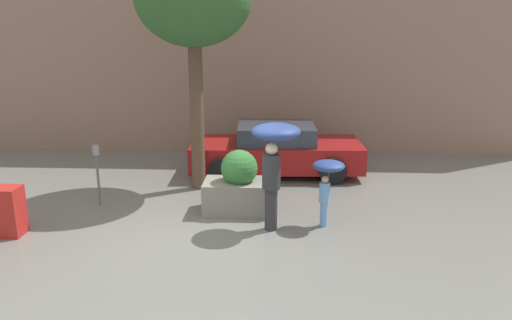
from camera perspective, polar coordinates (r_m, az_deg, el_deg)
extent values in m
plane|color=slate|center=(9.01, -6.38, -9.06)|extent=(40.00, 40.00, 0.00)
cube|color=#8C6B5B|center=(14.69, -2.69, 12.48)|extent=(18.00, 0.30, 6.00)
cube|color=gray|center=(10.16, -1.90, -4.17)|extent=(1.43, 0.84, 0.64)
sphere|color=#337033|center=(9.98, -1.93, -0.93)|extent=(0.74, 0.74, 0.74)
cylinder|color=#2D2D33|center=(9.25, 1.73, -5.62)|extent=(0.23, 0.23, 0.80)
cylinder|color=#2D2D33|center=(9.02, 1.76, -1.34)|extent=(0.33, 0.33, 0.64)
sphere|color=beige|center=(8.91, 1.78, 1.29)|extent=(0.22, 0.22, 0.22)
cylinder|color=#4C4C51|center=(9.05, 2.28, 1.15)|extent=(0.02, 0.02, 0.68)
ellipsoid|color=navy|center=(8.97, 2.31, 3.27)|extent=(0.90, 0.90, 0.29)
cylinder|color=#669ED1|center=(9.54, 7.75, -6.14)|extent=(0.14, 0.14, 0.48)
cylinder|color=#669ED1|center=(9.40, 7.84, -3.70)|extent=(0.20, 0.20, 0.38)
sphere|color=tan|center=(9.32, 7.90, -2.21)|extent=(0.13, 0.13, 0.13)
cylinder|color=#4C4C51|center=(9.38, 8.25, -2.07)|extent=(0.02, 0.02, 0.48)
ellipsoid|color=navy|center=(9.32, 8.31, -0.66)|extent=(0.60, 0.60, 0.19)
cube|color=maroon|center=(12.75, 2.30, 0.69)|extent=(4.34, 2.03, 0.64)
cube|color=#2D333D|center=(12.63, 2.32, 3.08)|extent=(1.99, 1.65, 0.44)
cylinder|color=black|center=(11.93, -3.93, -1.21)|extent=(0.66, 0.25, 0.65)
cylinder|color=black|center=(13.71, -3.37, 0.96)|extent=(0.66, 0.25, 0.65)
cylinder|color=black|center=(12.03, 8.75, -1.23)|extent=(0.66, 0.25, 0.65)
cylinder|color=black|center=(13.80, 7.67, 0.94)|extent=(0.66, 0.25, 0.65)
cylinder|color=brown|center=(11.34, -6.78, 5.47)|extent=(0.31, 0.31, 3.59)
cylinder|color=#595B60|center=(10.95, -17.58, -2.21)|extent=(0.05, 0.05, 1.10)
cylinder|color=gray|center=(10.78, -17.85, 1.09)|extent=(0.14, 0.14, 0.20)
cube|color=#B2231E|center=(10.05, -26.52, -5.27)|extent=(0.50, 0.44, 0.90)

